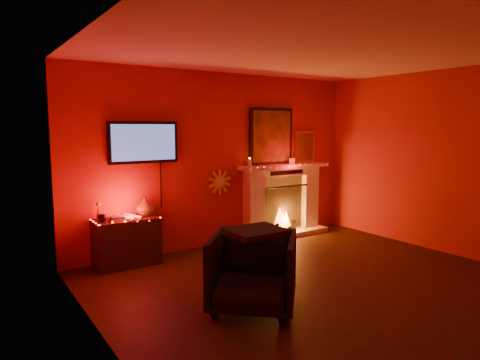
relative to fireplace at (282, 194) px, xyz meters
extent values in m
plane|color=black|center=(-1.14, -2.39, -0.72)|extent=(5.00, 5.00, 0.00)
plane|color=beige|center=(-1.14, -2.39, 1.98)|extent=(5.00, 5.00, 0.00)
plane|color=#AB241B|center=(-1.14, 0.11, 0.63)|extent=(5.00, 0.00, 5.00)
plane|color=#AB241B|center=(-3.64, -2.39, 0.63)|extent=(0.00, 5.00, 5.00)
plane|color=#AB241B|center=(1.36, -2.39, 0.63)|extent=(0.00, 5.00, 5.00)
cube|color=beige|center=(0.01, -0.09, -0.68)|extent=(1.65, 0.40, 0.08)
cube|color=beige|center=(-0.59, 0.00, -0.17)|extent=(0.30, 0.22, 0.95)
cube|color=beige|center=(0.61, 0.00, -0.17)|extent=(0.30, 0.22, 0.95)
cube|color=beige|center=(0.01, 0.00, 0.38)|extent=(1.50, 0.22, 0.14)
cube|color=beige|center=(0.01, -0.06, 0.48)|extent=(1.72, 0.34, 0.06)
cube|color=#7E6349|center=(0.01, 0.06, -0.17)|extent=(0.90, 0.10, 0.95)
cube|color=black|center=(0.01, -0.12, -0.25)|extent=(0.90, 0.02, 0.78)
cylinder|color=black|center=(-0.09, -0.03, -0.58)|extent=(0.55, 0.09, 0.09)
cylinder|color=black|center=(0.09, -0.01, -0.52)|extent=(0.51, 0.18, 0.08)
cone|color=orange|center=(-0.07, -0.03, -0.39)|extent=(0.20, 0.20, 0.34)
cone|color=orange|center=(0.08, -0.02, -0.43)|extent=(0.16, 0.16, 0.26)
sphere|color=#FF3F07|center=(0.01, -0.03, -0.56)|extent=(0.18, 0.18, 0.18)
cube|color=black|center=(-0.19, 0.08, 0.98)|extent=(0.88, 0.05, 0.95)
cube|color=#C05B19|center=(-0.19, 0.05, 0.98)|extent=(0.78, 0.01, 0.85)
cube|color=gold|center=(0.56, 0.08, 0.79)|extent=(0.46, 0.04, 0.56)
cube|color=#A97527|center=(0.56, 0.06, 0.79)|extent=(0.38, 0.01, 0.48)
cylinder|color=beige|center=(-0.69, -0.01, 0.57)|extent=(0.07, 0.07, 0.12)
cube|color=beige|center=(0.19, -0.03, 0.56)|extent=(0.12, 0.01, 0.10)
cube|color=black|center=(-2.44, 0.07, 0.93)|extent=(1.00, 0.06, 0.58)
cube|color=#4362AD|center=(-2.44, 0.03, 0.93)|extent=(0.92, 0.01, 0.50)
cylinder|color=black|center=(-2.19, 0.08, 0.31)|extent=(0.02, 0.02, 0.66)
cylinder|color=gold|center=(-1.19, 0.09, 0.28)|extent=(0.20, 0.03, 0.20)
cylinder|color=beige|center=(-1.19, 0.08, 0.28)|extent=(0.13, 0.01, 0.13)
cube|color=black|center=(-2.79, -0.13, -0.40)|extent=(0.85, 0.42, 0.65)
imported|color=brown|center=(-2.50, -0.09, 0.05)|extent=(0.24, 0.24, 0.25)
imported|color=black|center=(-3.11, -0.15, -0.03)|extent=(0.11, 0.11, 0.09)
cylinder|color=beige|center=(-2.82, -0.17, -0.06)|extent=(0.15, 0.38, 0.05)
cylinder|color=beige|center=(-2.75, -0.26, -0.06)|extent=(0.14, 0.38, 0.05)
cylinder|color=beige|center=(-2.70, -0.15, -0.06)|extent=(0.16, 0.38, 0.05)
cube|color=#5A1919|center=(-2.94, -0.21, -0.06)|extent=(0.20, 0.14, 0.03)
cube|color=#1D2A45|center=(-2.93, -0.20, -0.04)|extent=(0.17, 0.12, 0.02)
imported|color=black|center=(-2.17, -2.20, -0.33)|extent=(1.21, 1.21, 0.79)
camera|label=1|loc=(-4.62, -5.64, 1.14)|focal=32.00mm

